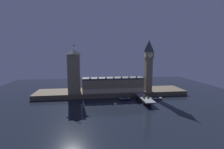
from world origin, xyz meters
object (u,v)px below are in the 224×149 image
car_southbound_lead (148,98)px  boat_upstream (125,99)px  car_northbound_lead (142,96)px  car_southbound_trail (146,96)px  street_lamp_far (137,91)px  car_northbound_trail (144,98)px  boat_downstream (156,98)px  street_lamp_near (144,97)px  victoria_tower (74,71)px  clock_tower (149,64)px  street_lamp_mid (149,94)px

car_southbound_lead → boat_upstream: 31.42m
car_northbound_lead → car_southbound_trail: size_ratio=0.89×
car_southbound_trail → street_lamp_far: (-8.44, 11.24, 3.72)m
street_lamp_far → boat_upstream: (-17.21, -2.30, -8.70)m
car_southbound_lead → car_northbound_trail: bearing=176.1°
car_northbound_trail → boat_downstream: car_northbound_trail is taller
car_southbound_lead → boat_downstream: car_southbound_lead is taller
car_northbound_lead → street_lamp_near: (-3.08, -19.40, 3.57)m
car_southbound_trail → street_lamp_near: 20.39m
street_lamp_near → street_lamp_far: size_ratio=0.99×
victoria_tower → car_southbound_lead: 105.90m
car_southbound_lead → boat_upstream: car_southbound_lead is taller
car_southbound_trail → street_lamp_near: size_ratio=0.67×
victoria_tower → car_southbound_lead: (93.50, -39.55, -30.13)m
car_southbound_lead → street_lamp_far: (-8.44, 19.73, 3.62)m
clock_tower → boat_upstream: clock_tower is taller
car_northbound_lead → street_lamp_far: size_ratio=0.59×
boat_upstream → clock_tower: bearing=26.0°
car_northbound_trail → street_lamp_far: bearing=99.0°
clock_tower → car_southbound_trail: 49.86m
car_southbound_lead → street_lamp_mid: bearing=58.4°
clock_tower → boat_downstream: 49.64m
car_southbound_lead → car_southbound_trail: car_southbound_lead is taller
victoria_tower → car_northbound_lead: bearing=-18.7°
clock_tower → street_lamp_near: clock_tower is taller
car_northbound_lead → street_lamp_far: street_lamp_far is taller
clock_tower → car_northbound_lead: (-17.97, -26.43, -39.43)m
victoria_tower → street_lamp_far: (85.07, -19.82, -26.51)m
street_lamp_far → boat_upstream: bearing=-172.4°
car_northbound_lead → car_southbound_trail: car_northbound_lead is taller
street_lamp_mid → clock_tower: bearing=73.0°
car_southbound_trail → street_lamp_far: 14.54m
car_southbound_lead → street_lamp_mid: (3.08, 5.01, 3.10)m
car_southbound_lead → car_southbound_trail: (0.00, 8.49, -0.10)m
clock_tower → car_northbound_trail: bearing=-116.7°
victoria_tower → boat_upstream: size_ratio=4.04×
street_lamp_far → car_southbound_lead: bearing=-66.9°
car_southbound_lead → street_lamp_mid: street_lamp_mid is taller
boat_upstream → boat_downstream: boat_upstream is taller
street_lamp_far → boat_upstream: street_lamp_far is taller
street_lamp_mid → car_northbound_lead: bearing=151.0°
street_lamp_mid → victoria_tower: bearing=160.3°
victoria_tower → car_southbound_trail: victoria_tower is taller
car_southbound_trail → boat_upstream: bearing=160.8°
street_lamp_near → street_lamp_mid: bearing=52.0°
street_lamp_far → boat_downstream: 27.11m
clock_tower → victoria_tower: (-106.11, 3.43, -9.32)m
car_southbound_lead → boat_downstream: (16.72, 14.65, -5.12)m
victoria_tower → street_lamp_mid: 106.07m
clock_tower → car_northbound_lead: size_ratio=18.28×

